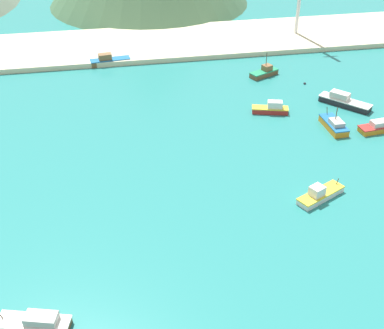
{
  "coord_description": "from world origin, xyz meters",
  "views": [
    {
      "loc": [
        -20.31,
        -31.5,
        49.03
      ],
      "look_at": [
        -6.84,
        41.62,
        0.24
      ],
      "focal_mm": 49.13,
      "sensor_mm": 36.0,
      "label": 1
    }
  ],
  "objects_px": {
    "fishing_boat_5": "(320,194)",
    "buoy_0": "(305,84)",
    "fishing_boat_14": "(264,72)",
    "fishing_boat_11": "(344,101)",
    "fishing_boat_13": "(109,61)",
    "fishing_boat_1": "(36,323)",
    "fishing_boat_15": "(334,125)",
    "fishing_boat_9": "(271,109)"
  },
  "relations": [
    {
      "from": "fishing_boat_5",
      "to": "buoy_0",
      "type": "xyz_separation_m",
      "value": [
        12.91,
        40.55,
        -0.7
      ]
    },
    {
      "from": "fishing_boat_5",
      "to": "fishing_boat_14",
      "type": "distance_m",
      "value": 46.92
    },
    {
      "from": "fishing_boat_11",
      "to": "fishing_boat_14",
      "type": "xyz_separation_m",
      "value": [
        -11.56,
        17.41,
        -0.11
      ]
    },
    {
      "from": "fishing_boat_11",
      "to": "buoy_0",
      "type": "xyz_separation_m",
      "value": [
        -4.05,
        11.35,
        -0.84
      ]
    },
    {
      "from": "fishing_boat_11",
      "to": "buoy_0",
      "type": "height_order",
      "value": "fishing_boat_11"
    },
    {
      "from": "fishing_boat_5",
      "to": "fishing_boat_13",
      "type": "height_order",
      "value": "fishing_boat_13"
    },
    {
      "from": "fishing_boat_5",
      "to": "fishing_boat_11",
      "type": "relative_size",
      "value": 0.89
    },
    {
      "from": "fishing_boat_14",
      "to": "buoy_0",
      "type": "height_order",
      "value": "fishing_boat_14"
    },
    {
      "from": "fishing_boat_13",
      "to": "buoy_0",
      "type": "xyz_separation_m",
      "value": [
        42.09,
        -19.15,
        -0.87
      ]
    },
    {
      "from": "fishing_boat_5",
      "to": "fishing_boat_1",
      "type": "bearing_deg",
      "value": -157.13
    },
    {
      "from": "fishing_boat_13",
      "to": "fishing_boat_15",
      "type": "height_order",
      "value": "fishing_boat_15"
    },
    {
      "from": "fishing_boat_14",
      "to": "fishing_boat_15",
      "type": "xyz_separation_m",
      "value": [
        5.62,
        -26.32,
        0.03
      ]
    },
    {
      "from": "fishing_boat_1",
      "to": "fishing_boat_11",
      "type": "relative_size",
      "value": 0.9
    },
    {
      "from": "fishing_boat_13",
      "to": "fishing_boat_14",
      "type": "relative_size",
      "value": 1.32
    },
    {
      "from": "fishing_boat_1",
      "to": "fishing_boat_13",
      "type": "height_order",
      "value": "fishing_boat_13"
    },
    {
      "from": "fishing_boat_5",
      "to": "fishing_boat_11",
      "type": "xyz_separation_m",
      "value": [
        16.96,
        29.2,
        0.15
      ]
    },
    {
      "from": "fishing_boat_15",
      "to": "fishing_boat_5",
      "type": "bearing_deg",
      "value": -118.51
    },
    {
      "from": "fishing_boat_9",
      "to": "fishing_boat_11",
      "type": "height_order",
      "value": "fishing_boat_11"
    },
    {
      "from": "fishing_boat_5",
      "to": "fishing_boat_13",
      "type": "distance_m",
      "value": 66.45
    },
    {
      "from": "fishing_boat_11",
      "to": "fishing_boat_14",
      "type": "distance_m",
      "value": 20.9
    },
    {
      "from": "fishing_boat_5",
      "to": "fishing_boat_9",
      "type": "bearing_deg",
      "value": 87.29
    },
    {
      "from": "fishing_boat_1",
      "to": "fishing_boat_13",
      "type": "xyz_separation_m",
      "value": [
        12.37,
        77.23,
        0.17
      ]
    },
    {
      "from": "fishing_boat_1",
      "to": "fishing_boat_9",
      "type": "height_order",
      "value": "fishing_boat_9"
    },
    {
      "from": "fishing_boat_1",
      "to": "buoy_0",
      "type": "bearing_deg",
      "value": 46.84
    },
    {
      "from": "fishing_boat_13",
      "to": "fishing_boat_15",
      "type": "relative_size",
      "value": 1.27
    },
    {
      "from": "fishing_boat_1",
      "to": "fishing_boat_9",
      "type": "bearing_deg",
      "value": 47.21
    },
    {
      "from": "fishing_boat_1",
      "to": "fishing_boat_5",
      "type": "distance_m",
      "value": 45.1
    },
    {
      "from": "fishing_boat_1",
      "to": "fishing_boat_11",
      "type": "xyz_separation_m",
      "value": [
        58.52,
        46.73,
        0.15
      ]
    },
    {
      "from": "fishing_boat_9",
      "to": "fishing_boat_14",
      "type": "distance_m",
      "value": 18.23
    },
    {
      "from": "fishing_boat_1",
      "to": "fishing_boat_5",
      "type": "bearing_deg",
      "value": 22.87
    },
    {
      "from": "fishing_boat_14",
      "to": "fishing_boat_13",
      "type": "bearing_deg",
      "value": 159.26
    },
    {
      "from": "fishing_boat_1",
      "to": "fishing_boat_11",
      "type": "bearing_deg",
      "value": 38.61
    },
    {
      "from": "fishing_boat_14",
      "to": "fishing_boat_9",
      "type": "bearing_deg",
      "value": -102.77
    },
    {
      "from": "fishing_boat_13",
      "to": "buoy_0",
      "type": "bearing_deg",
      "value": -24.46
    },
    {
      "from": "fishing_boat_15",
      "to": "buoy_0",
      "type": "distance_m",
      "value": 20.37
    },
    {
      "from": "fishing_boat_9",
      "to": "fishing_boat_11",
      "type": "distance_m",
      "value": 15.6
    },
    {
      "from": "fishing_boat_14",
      "to": "buoy_0",
      "type": "relative_size",
      "value": 12.03
    },
    {
      "from": "fishing_boat_11",
      "to": "fishing_boat_15",
      "type": "relative_size",
      "value": 1.29
    },
    {
      "from": "fishing_boat_1",
      "to": "buoy_0",
      "type": "distance_m",
      "value": 79.63
    },
    {
      "from": "fishing_boat_5",
      "to": "fishing_boat_15",
      "type": "relative_size",
      "value": 1.15
    },
    {
      "from": "fishing_boat_9",
      "to": "buoy_0",
      "type": "height_order",
      "value": "fishing_boat_9"
    },
    {
      "from": "fishing_boat_15",
      "to": "fishing_boat_11",
      "type": "bearing_deg",
      "value": 56.33
    }
  ]
}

